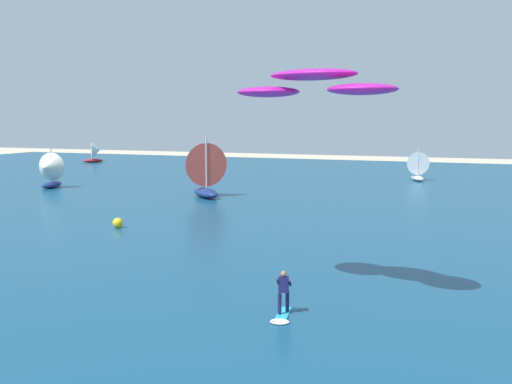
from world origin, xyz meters
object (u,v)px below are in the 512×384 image
(sailboat_anchored_offshore, at_px, (203,169))
(sailboat_mid_right, at_px, (95,152))
(sailboat_mid_left, at_px, (48,170))
(marker_buoy, at_px, (118,223))
(kite, at_px, (313,84))
(sailboat_heeled_over, at_px, (417,166))
(kitesurfer, at_px, (283,300))

(sailboat_anchored_offshore, xyz_separation_m, sailboat_mid_right, (-34.71, 31.33, -0.82))
(sailboat_mid_left, height_order, marker_buoy, sailboat_mid_left)
(kite, height_order, sailboat_heeled_over, kite)
(sailboat_anchored_offshore, bearing_deg, sailboat_heeled_over, 51.66)
(kite, xyz_separation_m, sailboat_mid_right, (-52.32, 57.60, -6.89))
(kitesurfer, height_order, sailboat_heeled_over, sailboat_heeled_over)
(sailboat_heeled_over, bearing_deg, marker_buoy, -112.45)
(marker_buoy, bearing_deg, sailboat_mid_left, 139.96)
(kite, height_order, sailboat_mid_left, kite)
(kite, xyz_separation_m, sailboat_anchored_offshore, (-17.61, 26.27, -6.07))
(sailboat_mid_left, distance_m, sailboat_heeled_over, 41.09)
(sailboat_anchored_offshore, height_order, marker_buoy, sailboat_anchored_offshore)
(kite, bearing_deg, sailboat_mid_right, 132.25)
(kitesurfer, bearing_deg, sailboat_mid_right, 130.78)
(kite, xyz_separation_m, sailboat_mid_left, (-35.38, 26.27, -6.76))
(kite, distance_m, sailboat_heeled_over, 48.44)
(kite, height_order, marker_buoy, kite)
(sailboat_mid_right, height_order, marker_buoy, sailboat_mid_right)
(sailboat_anchored_offshore, relative_size, sailboat_mid_right, 1.47)
(sailboat_heeled_over, bearing_deg, sailboat_mid_left, -148.18)
(kitesurfer, bearing_deg, kite, 83.21)
(kite, distance_m, sailboat_mid_left, 44.59)
(kitesurfer, height_order, sailboat_anchored_offshore, sailboat_anchored_offshore)
(kite, distance_m, sailboat_anchored_offshore, 32.20)
(sailboat_mid_right, distance_m, marker_buoy, 59.76)
(sailboat_mid_left, bearing_deg, kitesurfer, -39.56)
(sailboat_heeled_over, xyz_separation_m, sailboat_mid_right, (-51.85, 9.65, 0.04))
(kitesurfer, bearing_deg, sailboat_anchored_offshore, 120.83)
(kitesurfer, xyz_separation_m, sailboat_heeled_over, (-0.15, 50.63, 1.12))
(sailboat_mid_right, bearing_deg, sailboat_mid_left, -61.60)
(kitesurfer, relative_size, kite, 0.28)
(sailboat_anchored_offshore, distance_m, sailboat_heeled_over, 27.64)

